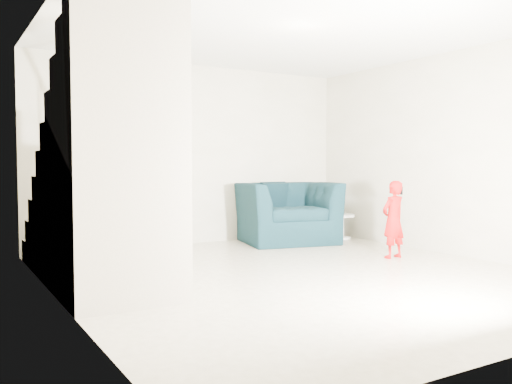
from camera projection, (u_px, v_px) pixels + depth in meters
floor at (300, 275)px, 5.92m from camera, size 5.50×5.50×0.00m
ceiling at (301, 25)px, 5.78m from camera, size 5.50×5.50×0.00m
back_wall at (196, 155)px, 8.22m from camera, size 5.00×0.00×5.00m
left_wall at (59, 148)px, 4.58m from camera, size 0.00×5.50×5.50m
right_wall at (456, 153)px, 7.13m from camera, size 0.00×5.50×5.50m
armchair at (286, 212)px, 8.39m from camera, size 1.66×1.52×0.92m
toddler at (393, 219)px, 6.96m from camera, size 0.39×0.27×1.00m
side_table at (342, 222)px, 8.77m from camera, size 0.40×0.40×0.40m
staircase at (102, 191)px, 5.33m from camera, size 1.02×3.03×3.62m
cushion at (273, 196)px, 8.52m from camera, size 0.45×0.22×0.45m
throw at (255, 207)px, 7.96m from camera, size 0.05×0.48×0.54m
phone at (401, 191)px, 6.98m from camera, size 0.04×0.05×0.10m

